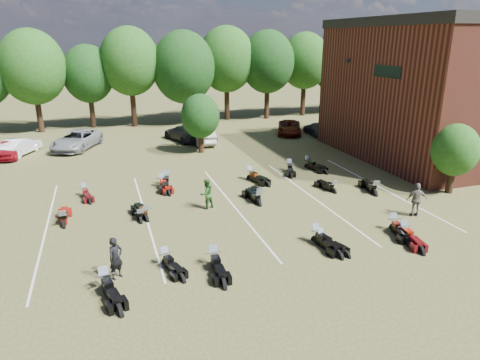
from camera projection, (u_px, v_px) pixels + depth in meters
name	position (u px, v px, depth m)	size (l,w,h in m)	color
ground	(304.00, 220.00, 22.84)	(160.00, 160.00, 0.00)	brown
car_0	(10.00, 148.00, 34.59)	(1.77, 4.39, 1.50)	maroon
car_1	(20.00, 146.00, 35.32)	(1.50, 4.29, 1.41)	silver
car_2	(77.00, 140.00, 37.13)	(2.67, 5.78, 1.61)	gray
car_3	(184.00, 133.00, 40.23)	(2.08, 5.12, 1.49)	black
car_4	(203.00, 132.00, 40.32)	(1.83, 4.54, 1.55)	#0E0F62
car_5	(203.00, 135.00, 39.17)	(1.64, 4.71, 1.55)	#A9A9A4
car_6	(289.00, 127.00, 42.99)	(2.23, 4.84, 1.34)	#561304
car_7	(318.00, 129.00, 42.52)	(1.78, 4.37, 1.27)	#393A3F
person_black	(116.00, 258.00, 17.03)	(0.64, 0.42, 1.77)	black
person_green	(206.00, 194.00, 24.09)	(0.84, 0.66, 1.74)	#295C22
person_grey	(417.00, 200.00, 23.02)	(1.10, 0.46, 1.88)	#625D54
motorcycle_0	(106.00, 290.00, 16.44)	(0.76, 2.39, 1.34)	black
motorcycle_1	(214.00, 266.00, 18.21)	(0.74, 2.33, 1.30)	black
motorcycle_2	(166.00, 265.00, 18.26)	(0.66, 2.06, 1.15)	black
motorcycle_3	(321.00, 245.00, 20.06)	(0.64, 2.02, 1.13)	black
motorcycle_4	(316.00, 242.00, 20.29)	(0.73, 2.30, 1.28)	black
motorcycle_5	(393.00, 230.00, 21.57)	(0.71, 2.24, 1.25)	black
motorcycle_6	(403.00, 238.00, 20.76)	(0.71, 2.22, 1.24)	#4B0A0E
motorcycle_7	(64.00, 226.00, 22.00)	(0.74, 2.33, 1.30)	maroon
motorcycle_8	(146.00, 220.00, 22.72)	(0.72, 2.27, 1.26)	black
motorcycle_9	(141.00, 222.00, 22.51)	(0.64, 2.00, 1.11)	black
motorcycle_10	(258.00, 205.00, 24.84)	(0.75, 2.37, 1.32)	black
motorcycle_11	(259.00, 201.00, 25.37)	(0.71, 2.23, 1.25)	black
motorcycle_12	(374.00, 195.00, 26.43)	(0.77, 2.43, 1.35)	black
motorcycle_13	(333.00, 192.00, 26.84)	(0.67, 2.10, 1.17)	black
motorcycle_14	(85.00, 196.00, 26.25)	(0.64, 2.00, 1.12)	#44090F
motorcycle_15	(162.00, 187.00, 27.82)	(0.73, 2.28, 1.27)	maroon
motorcycle_16	(167.00, 185.00, 28.23)	(0.80, 2.52, 1.41)	black
motorcycle_17	(250.00, 180.00, 29.27)	(0.76, 2.40, 1.34)	black
motorcycle_18	(289.00, 171.00, 31.19)	(0.70, 2.20, 1.22)	black
motorcycle_19	(308.00, 168.00, 31.87)	(0.75, 2.36, 1.32)	black
tree_line	(180.00, 66.00, 46.71)	(56.00, 6.00, 9.79)	black
young_tree_near_building	(455.00, 150.00, 25.96)	(2.80, 2.80, 4.16)	black
young_tree_midfield	(200.00, 116.00, 35.26)	(3.20, 3.20, 4.70)	black
parking_lines	(234.00, 206.00, 24.66)	(20.10, 14.00, 0.01)	silver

